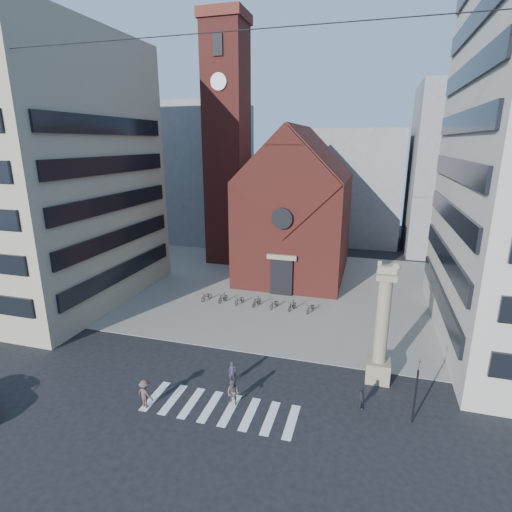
{
  "coord_description": "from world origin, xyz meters",
  "views": [
    {
      "loc": [
        8.67,
        -22.9,
        16.07
      ],
      "look_at": [
        -0.29,
        8.0,
        6.84
      ],
      "focal_mm": 28.0,
      "sensor_mm": 36.0,
      "label": 1
    }
  ],
  "objects_px": {
    "scooter_0": "(207,296)",
    "pedestrian_2": "(361,398)",
    "pedestrian_0": "(232,372)",
    "pedestrian_1": "(233,393)",
    "lion_column": "(381,335)",
    "traffic_light": "(416,389)"
  },
  "relations": [
    {
      "from": "pedestrian_2",
      "to": "lion_column",
      "type": "bearing_deg",
      "value": -27.81
    },
    {
      "from": "traffic_light",
      "to": "pedestrian_0",
      "type": "relative_size",
      "value": 2.82
    },
    {
      "from": "traffic_light",
      "to": "pedestrian_2",
      "type": "bearing_deg",
      "value": 171.56
    },
    {
      "from": "pedestrian_1",
      "to": "traffic_light",
      "type": "bearing_deg",
      "value": 19.78
    },
    {
      "from": "pedestrian_2",
      "to": "pedestrian_1",
      "type": "bearing_deg",
      "value": 91.35
    },
    {
      "from": "lion_column",
      "to": "pedestrian_0",
      "type": "xyz_separation_m",
      "value": [
        -9.65,
        -3.06,
        -2.69
      ]
    },
    {
      "from": "lion_column",
      "to": "pedestrian_0",
      "type": "relative_size",
      "value": 5.68
    },
    {
      "from": "lion_column",
      "to": "pedestrian_0",
      "type": "bearing_deg",
      "value": -162.4
    },
    {
      "from": "traffic_light",
      "to": "pedestrian_0",
      "type": "distance_m",
      "value": 11.78
    },
    {
      "from": "traffic_light",
      "to": "pedestrian_2",
      "type": "height_order",
      "value": "traffic_light"
    },
    {
      "from": "traffic_light",
      "to": "pedestrian_1",
      "type": "relative_size",
      "value": 2.53
    },
    {
      "from": "pedestrian_2",
      "to": "scooter_0",
      "type": "bearing_deg",
      "value": 37.79
    },
    {
      "from": "pedestrian_1",
      "to": "scooter_0",
      "type": "height_order",
      "value": "pedestrian_1"
    },
    {
      "from": "traffic_light",
      "to": "scooter_0",
      "type": "bearing_deg",
      "value": 143.6
    },
    {
      "from": "lion_column",
      "to": "scooter_0",
      "type": "relative_size",
      "value": 5.22
    },
    {
      "from": "pedestrian_0",
      "to": "pedestrian_1",
      "type": "bearing_deg",
      "value": -90.02
    },
    {
      "from": "scooter_0",
      "to": "pedestrian_0",
      "type": "bearing_deg",
      "value": -43.35
    },
    {
      "from": "pedestrian_0",
      "to": "pedestrian_1",
      "type": "distance_m",
      "value": 2.49
    },
    {
      "from": "lion_column",
      "to": "traffic_light",
      "type": "bearing_deg",
      "value": -63.54
    },
    {
      "from": "pedestrian_0",
      "to": "pedestrian_1",
      "type": "relative_size",
      "value": 0.9
    },
    {
      "from": "pedestrian_0",
      "to": "lion_column",
      "type": "bearing_deg",
      "value": -2.62
    },
    {
      "from": "scooter_0",
      "to": "pedestrian_2",
      "type": "bearing_deg",
      "value": -23.28
    }
  ]
}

